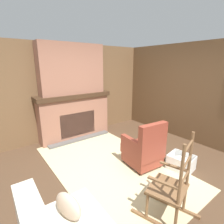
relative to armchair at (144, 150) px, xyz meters
name	(u,v)px	position (x,y,z in m)	size (l,w,h in m)	color
ground_plane	(126,173)	(-0.03, -0.43, -0.35)	(14.00, 14.00, 0.00)	#4C3523
wood_panel_wall_left	(70,92)	(-2.38, -0.43, 0.89)	(0.06, 5.24, 2.49)	brown
wood_panel_wall_back	(200,94)	(0.00, 1.92, 0.90)	(5.24, 0.09, 2.49)	brown
fireplace_hearth	(75,116)	(-2.14, -0.43, 0.25)	(0.61, 1.99, 1.22)	#93604C
chimney_breast	(72,69)	(-2.15, -0.43, 1.50)	(0.36, 1.66, 1.25)	#93604C
area_rug	(111,166)	(-0.39, -0.52, -0.35)	(3.29, 1.98, 0.01)	#C6B789
armchair	(144,150)	(0.00, 0.00, 0.00)	(0.71, 0.66, 0.95)	brown
rocking_chair	(170,191)	(1.04, -0.63, 0.05)	(0.90, 0.67, 1.18)	brown
firewood_stack	(150,136)	(-0.78, 1.08, -0.26)	(0.35, 0.44, 0.21)	brown
laundry_basket	(181,162)	(0.51, 0.51, -0.21)	(0.50, 0.46, 0.29)	white
oil_lamp_vase	(44,93)	(-2.19, -1.15, 0.96)	(0.12, 0.12, 0.25)	#99B29E
storage_case	(85,90)	(-2.19, -0.06, 0.93)	(0.15, 0.27, 0.12)	brown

